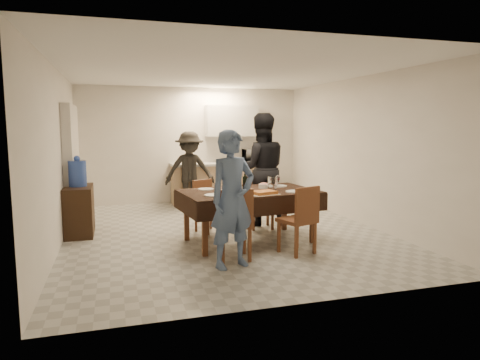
{
  "coord_description": "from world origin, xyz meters",
  "views": [
    {
      "loc": [
        -1.71,
        -6.69,
        1.75
      ],
      "look_at": [
        0.18,
        -0.3,
        0.9
      ],
      "focal_mm": 32.0,
      "sensor_mm": 36.0,
      "label": 1
    }
  ],
  "objects_px": {
    "dining_table": "(249,193)",
    "water_jug": "(78,173)",
    "person_near": "(232,199)",
    "microwave": "(255,155)",
    "wine_bottle": "(245,180)",
    "person_far": "(261,169)",
    "water_pitcher": "(272,183)",
    "savoury_tart": "(264,193)",
    "console": "(79,210)",
    "person_kitchen": "(190,170)"
  },
  "relations": [
    {
      "from": "dining_table",
      "to": "water_jug",
      "type": "relative_size",
      "value": 5.14
    },
    {
      "from": "water_jug",
      "to": "person_near",
      "type": "bearing_deg",
      "value": -48.82
    },
    {
      "from": "microwave",
      "to": "person_near",
      "type": "xyz_separation_m",
      "value": [
        -1.76,
        -4.39,
        -0.21
      ]
    },
    {
      "from": "dining_table",
      "to": "water_jug",
      "type": "distance_m",
      "value": 2.76
    },
    {
      "from": "wine_bottle",
      "to": "person_far",
      "type": "bearing_deg",
      "value": 59.04
    },
    {
      "from": "water_pitcher",
      "to": "savoury_tart",
      "type": "bearing_deg",
      "value": -127.15
    },
    {
      "from": "water_jug",
      "to": "person_near",
      "type": "distance_m",
      "value": 2.95
    },
    {
      "from": "wine_bottle",
      "to": "microwave",
      "type": "distance_m",
      "value": 3.53
    },
    {
      "from": "microwave",
      "to": "person_far",
      "type": "bearing_deg",
      "value": 73.96
    },
    {
      "from": "dining_table",
      "to": "person_far",
      "type": "xyz_separation_m",
      "value": [
        0.55,
        1.05,
        0.24
      ]
    },
    {
      "from": "console",
      "to": "microwave",
      "type": "relative_size",
      "value": 1.58
    },
    {
      "from": "water_jug",
      "to": "dining_table",
      "type": "bearing_deg",
      "value": -25.14
    },
    {
      "from": "water_jug",
      "to": "microwave",
      "type": "xyz_separation_m",
      "value": [
        3.7,
        2.17,
        0.07
      ]
    },
    {
      "from": "dining_table",
      "to": "water_jug",
      "type": "xyz_separation_m",
      "value": [
        -2.49,
        1.17,
        0.25
      ]
    },
    {
      "from": "savoury_tart",
      "to": "wine_bottle",
      "type": "bearing_deg",
      "value": 109.23
    },
    {
      "from": "water_pitcher",
      "to": "microwave",
      "type": "xyz_separation_m",
      "value": [
        0.86,
        3.39,
        0.18
      ]
    },
    {
      "from": "water_jug",
      "to": "savoury_tart",
      "type": "bearing_deg",
      "value": -30.87
    },
    {
      "from": "dining_table",
      "to": "savoury_tart",
      "type": "distance_m",
      "value": 0.4
    },
    {
      "from": "wine_bottle",
      "to": "person_near",
      "type": "relative_size",
      "value": 0.18
    },
    {
      "from": "console",
      "to": "person_near",
      "type": "xyz_separation_m",
      "value": [
        1.94,
        -2.22,
        0.46
      ]
    },
    {
      "from": "wine_bottle",
      "to": "savoury_tart",
      "type": "relative_size",
      "value": 0.77
    },
    {
      "from": "water_pitcher",
      "to": "person_near",
      "type": "xyz_separation_m",
      "value": [
        -0.9,
        -1.0,
        -0.03
      ]
    },
    {
      "from": "savoury_tart",
      "to": "person_far",
      "type": "relative_size",
      "value": 0.2
    },
    {
      "from": "dining_table",
      "to": "console",
      "type": "distance_m",
      "value": 2.77
    },
    {
      "from": "water_jug",
      "to": "water_pitcher",
      "type": "bearing_deg",
      "value": -23.22
    },
    {
      "from": "water_jug",
      "to": "wine_bottle",
      "type": "height_order",
      "value": "water_jug"
    },
    {
      "from": "dining_table",
      "to": "person_far",
      "type": "bearing_deg",
      "value": 55.53
    },
    {
      "from": "microwave",
      "to": "savoury_tart",
      "type": "bearing_deg",
      "value": 73.41
    },
    {
      "from": "water_jug",
      "to": "savoury_tart",
      "type": "height_order",
      "value": "water_jug"
    },
    {
      "from": "dining_table",
      "to": "person_kitchen",
      "type": "height_order",
      "value": "person_kitchen"
    },
    {
      "from": "savoury_tart",
      "to": "person_kitchen",
      "type": "xyz_separation_m",
      "value": [
        -0.5,
        3.27,
        0.01
      ]
    },
    {
      "from": "dining_table",
      "to": "person_kitchen",
      "type": "xyz_separation_m",
      "value": [
        -0.4,
        2.89,
        0.07
      ]
    },
    {
      "from": "water_jug",
      "to": "savoury_tart",
      "type": "distance_m",
      "value": 3.02
    },
    {
      "from": "dining_table",
      "to": "microwave",
      "type": "distance_m",
      "value": 3.57
    },
    {
      "from": "console",
      "to": "wine_bottle",
      "type": "bearing_deg",
      "value": -24.63
    },
    {
      "from": "wine_bottle",
      "to": "microwave",
      "type": "bearing_deg",
      "value": 69.07
    },
    {
      "from": "person_near",
      "to": "person_far",
      "type": "relative_size",
      "value": 0.87
    },
    {
      "from": "console",
      "to": "person_kitchen",
      "type": "bearing_deg",
      "value": 39.44
    },
    {
      "from": "dining_table",
      "to": "water_jug",
      "type": "height_order",
      "value": "water_jug"
    },
    {
      "from": "dining_table",
      "to": "wine_bottle",
      "type": "relative_size",
      "value": 7.02
    },
    {
      "from": "water_jug",
      "to": "water_pitcher",
      "type": "relative_size",
      "value": 1.95
    },
    {
      "from": "water_pitcher",
      "to": "wine_bottle",
      "type": "bearing_deg",
      "value": 165.96
    },
    {
      "from": "water_pitcher",
      "to": "microwave",
      "type": "bearing_deg",
      "value": 75.79
    },
    {
      "from": "console",
      "to": "person_near",
      "type": "bearing_deg",
      "value": -48.82
    },
    {
      "from": "water_jug",
      "to": "person_near",
      "type": "xyz_separation_m",
      "value": [
        1.94,
        -2.22,
        -0.14
      ]
    },
    {
      "from": "wine_bottle",
      "to": "person_far",
      "type": "relative_size",
      "value": 0.15
    },
    {
      "from": "console",
      "to": "savoury_tart",
      "type": "relative_size",
      "value": 2.18
    },
    {
      "from": "wine_bottle",
      "to": "person_far",
      "type": "height_order",
      "value": "person_far"
    },
    {
      "from": "water_pitcher",
      "to": "person_far",
      "type": "relative_size",
      "value": 0.11
    },
    {
      "from": "water_jug",
      "to": "person_kitchen",
      "type": "height_order",
      "value": "person_kitchen"
    }
  ]
}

